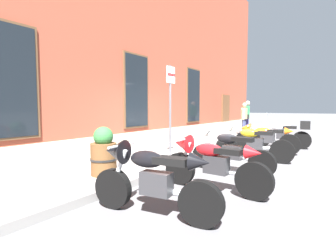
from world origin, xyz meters
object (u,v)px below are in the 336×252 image
object	(u,v)px
motorcycle_black_naked	(230,152)
barrel_planter	(104,153)
pedestrian_striped_shirt	(247,115)
motorcycle_yellow_naked	(252,144)
motorcycle_silver_touring	(284,134)
motorcycle_black_sport	(148,176)
motorcycle_orange_sport	(263,137)
pedestrian_tan_coat	(244,117)
parking_sign	(170,99)
motorcycle_red_sport	(210,161)

from	to	relation	value
motorcycle_black_naked	barrel_planter	bearing A→B (deg)	140.60
motorcycle_black_naked	pedestrian_striped_shirt	distance (m)	8.01
motorcycle_yellow_naked	motorcycle_silver_touring	bearing A→B (deg)	-5.83
motorcycle_black_naked	motorcycle_black_sport	bearing A→B (deg)	178.96
motorcycle_black_sport	motorcycle_orange_sport	world-z (taller)	motorcycle_black_sport
motorcycle_yellow_naked	pedestrian_tan_coat	distance (m)	5.79
motorcycle_silver_touring	parking_sign	distance (m)	5.22
motorcycle_silver_touring	motorcycle_yellow_naked	bearing A→B (deg)	174.17
motorcycle_black_sport	motorcycle_red_sport	world-z (taller)	motorcycle_black_sport
motorcycle_yellow_naked	motorcycle_orange_sport	xyz separation A→B (m)	(1.50, 0.07, 0.05)
parking_sign	barrel_planter	distance (m)	2.58
motorcycle_black_sport	parking_sign	size ratio (longest dim) A/B	0.80
motorcycle_black_sport	motorcycle_red_sport	xyz separation A→B (m)	(1.50, -0.24, -0.02)
motorcycle_yellow_naked	pedestrian_striped_shirt	size ratio (longest dim) A/B	1.26
motorcycle_red_sport	motorcycle_black_naked	world-z (taller)	motorcycle_red_sport
motorcycle_black_sport	motorcycle_orange_sport	distance (m)	6.12
motorcycle_orange_sport	parking_sign	world-z (taller)	parking_sign
pedestrian_tan_coat	barrel_planter	xyz separation A→B (m)	(-9.27, -0.10, -0.46)
motorcycle_yellow_naked	parking_sign	xyz separation A→B (m)	(-1.57, 1.79, 1.28)
motorcycle_yellow_naked	motorcycle_orange_sport	size ratio (longest dim) A/B	1.03
motorcycle_black_naked	motorcycle_silver_touring	xyz separation A→B (m)	(4.67, -0.36, 0.07)
motorcycle_orange_sport	pedestrian_striped_shirt	xyz separation A→B (m)	(4.61, 1.99, 0.59)
motorcycle_red_sport	pedestrian_tan_coat	size ratio (longest dim) A/B	1.30
motorcycle_silver_touring	pedestrian_tan_coat	world-z (taller)	pedestrian_tan_coat
motorcycle_silver_touring	pedestrian_tan_coat	distance (m)	3.34
motorcycle_red_sport	pedestrian_tan_coat	world-z (taller)	pedestrian_tan_coat
motorcycle_yellow_naked	barrel_planter	bearing A→B (deg)	153.84
motorcycle_orange_sport	barrel_planter	distance (m)	5.67
motorcycle_red_sport	motorcycle_silver_touring	size ratio (longest dim) A/B	1.04
motorcycle_black_sport	motorcycle_silver_touring	xyz separation A→B (m)	(7.67, -0.42, -0.02)
motorcycle_black_naked	motorcycle_yellow_naked	bearing A→B (deg)	-1.82
pedestrian_tan_coat	motorcycle_silver_touring	bearing A→B (deg)	-135.62
motorcycle_black_naked	parking_sign	bearing A→B (deg)	88.53
motorcycle_orange_sport	motorcycle_silver_touring	bearing A→B (deg)	-13.70
motorcycle_black_sport	pedestrian_striped_shirt	world-z (taller)	pedestrian_striped_shirt
pedestrian_tan_coat	motorcycle_orange_sport	bearing A→B (deg)	-153.70
motorcycle_yellow_naked	barrel_planter	size ratio (longest dim) A/B	2.20
parking_sign	barrel_planter	xyz separation A→B (m)	(-2.29, 0.11, -1.18)
pedestrian_tan_coat	barrel_planter	size ratio (longest dim) A/B	1.63
pedestrian_tan_coat	barrel_planter	world-z (taller)	pedestrian_tan_coat
motorcycle_red_sport	motorcycle_yellow_naked	distance (m)	3.12
motorcycle_black_naked	motorcycle_red_sport	bearing A→B (deg)	-172.97
pedestrian_striped_shirt	parking_sign	bearing A→B (deg)	-178.01
motorcycle_black_sport	motorcycle_silver_touring	distance (m)	7.68
pedestrian_striped_shirt	parking_sign	size ratio (longest dim) A/B	0.69
pedestrian_tan_coat	pedestrian_striped_shirt	bearing A→B (deg)	4.79
motorcycle_silver_touring	motorcycle_black_naked	bearing A→B (deg)	175.55
motorcycle_black_naked	barrel_planter	distance (m)	2.91
motorcycle_orange_sport	pedestrian_striped_shirt	bearing A→B (deg)	23.33
motorcycle_silver_touring	parking_sign	world-z (taller)	parking_sign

